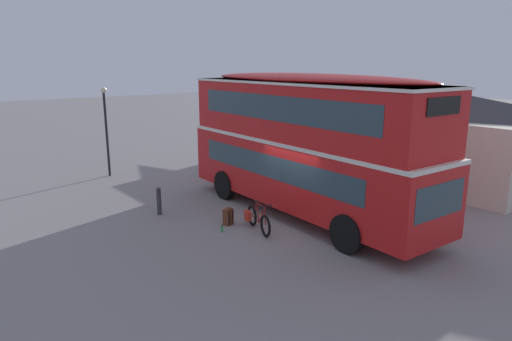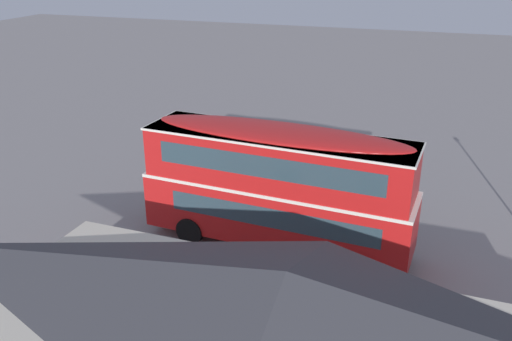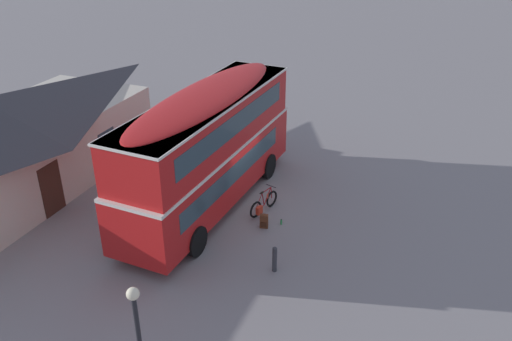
% 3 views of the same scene
% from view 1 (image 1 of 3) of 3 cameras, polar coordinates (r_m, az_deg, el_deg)
% --- Properties ---
extents(ground_plane, '(120.00, 120.00, 0.00)m').
position_cam_1_polar(ground_plane, '(14.86, 5.45, -6.78)').
color(ground_plane, gray).
extents(double_decker_bus, '(10.34, 3.22, 4.79)m').
position_cam_1_polar(double_decker_bus, '(15.20, 6.10, 3.98)').
color(double_decker_bus, black).
rests_on(double_decker_bus, ground).
extents(touring_bicycle, '(1.68, 0.66, 0.96)m').
position_cam_1_polar(touring_bicycle, '(14.18, 0.14, -6.14)').
color(touring_bicycle, black).
rests_on(touring_bicycle, ground).
extents(backpack_on_ground, '(0.32, 0.35, 0.58)m').
position_cam_1_polar(backpack_on_ground, '(14.72, -3.53, -5.72)').
color(backpack_on_ground, '#592D19').
rests_on(backpack_on_ground, ground).
extents(water_bottle_green_metal, '(0.08, 0.08, 0.22)m').
position_cam_1_polar(water_bottle_green_metal, '(14.16, -4.30, -7.36)').
color(water_bottle_green_metal, green).
rests_on(water_bottle_green_metal, ground).
extents(pub_building, '(15.07, 6.07, 4.39)m').
position_cam_1_polar(pub_building, '(23.20, 15.51, 5.80)').
color(pub_building, beige).
rests_on(pub_building, ground).
extents(street_lamp, '(0.28, 0.28, 4.08)m').
position_cam_1_polar(street_lamp, '(21.70, -18.40, 5.97)').
color(street_lamp, black).
rests_on(street_lamp, ground).
extents(kerb_bollard, '(0.16, 0.16, 0.97)m').
position_cam_1_polar(kerb_bollard, '(15.95, -12.12, -3.72)').
color(kerb_bollard, '#333338').
rests_on(kerb_bollard, ground).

